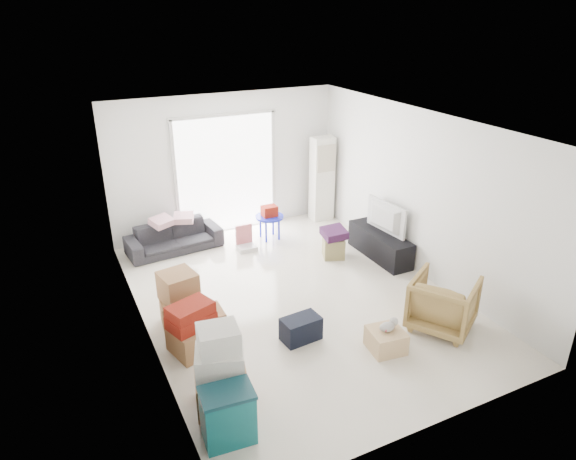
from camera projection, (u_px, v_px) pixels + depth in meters
The scene contains 21 objects.
room_shell at pixel (296, 217), 7.40m from camera, with size 4.98×6.48×3.18m.
sliding_door at pixel (226, 170), 9.89m from camera, with size 2.10×0.04×2.33m.
ac_tower at pixel (322, 179), 10.56m from camera, with size 0.45×0.30×1.75m, color white.
tv_console at pixel (380, 244), 9.16m from camera, with size 0.43×1.43×0.48m, color black.
television at pixel (381, 229), 9.04m from camera, with size 0.95×0.55×0.13m, color black.
sofa at pixel (174, 233), 9.37m from camera, with size 1.71×0.50×0.67m, color #2B2A30.
pillow_left at pixel (161, 214), 9.16m from camera, with size 0.37×0.29×0.12m, color #F7B4C3.
pillow_right at pixel (183, 210), 9.34m from camera, with size 0.35×0.28×0.12m, color #F7B4C3.
armchair at pixel (444, 301), 7.06m from camera, with size 0.82×0.77×0.84m, color tan.
storage_bins at pixel (228, 415), 5.24m from camera, with size 0.57×0.42×0.62m.
box_stack_a at pixel (221, 372), 5.61m from camera, with size 0.67×0.60×1.05m.
box_stack_b at pixel (192, 330), 6.60m from camera, with size 0.66×0.64×0.70m.
box_stack_c at pixel (179, 299), 7.16m from camera, with size 0.57×0.53×0.80m.
loose_box at pixel (208, 321), 7.04m from camera, with size 0.42×0.42×0.35m, color #986344.
duffel_bag at pixel (301, 329), 6.89m from camera, with size 0.52×0.31×0.33m, color black.
ottoman at pixel (333, 248), 9.17m from camera, with size 0.36×0.36×0.36m, color tan.
blanket at pixel (334, 235), 9.07m from camera, with size 0.40×0.40×0.14m, color #411A42.
kids_table at pixel (269, 215), 9.78m from camera, with size 0.55×0.55×0.67m.
toy_walker at pixel (246, 243), 9.49m from camera, with size 0.34×0.30×0.45m.
wood_crate at pixel (386, 340), 6.69m from camera, with size 0.44×0.44×0.29m, color #DABC7E.
plush_bunny at pixel (389, 325), 6.63m from camera, with size 0.29×0.16×0.15m.
Camera 1 is at (-3.13, -6.10, 4.15)m, focal length 32.00 mm.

